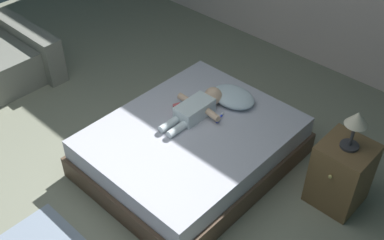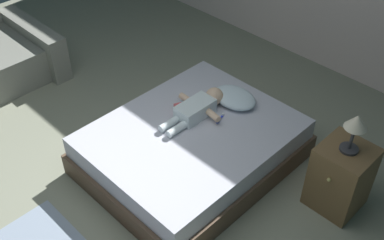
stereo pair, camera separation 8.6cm
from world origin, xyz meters
name	(u,v)px [view 1 (the left image)]	position (x,y,z in m)	size (l,w,h in m)	color
ground_plane	(114,209)	(0.00, 0.00, 0.00)	(8.00, 8.00, 0.00)	gray
bed	(192,147)	(0.10, 0.80, 0.19)	(1.37, 1.70, 0.39)	brown
pillow	(233,97)	(0.10, 1.32, 0.44)	(0.41, 0.30, 0.11)	silver
baby	(198,107)	(-0.01, 0.98, 0.45)	(0.46, 0.67, 0.16)	silver
toothbrush	(220,118)	(0.17, 1.06, 0.40)	(0.05, 0.13, 0.02)	blue
nightstand	(341,174)	(1.21, 1.29, 0.29)	(0.38, 0.41, 0.57)	brown
lamp	(356,122)	(1.21, 1.29, 0.80)	(0.16, 0.16, 0.32)	#333338
toy_block	(178,108)	(-0.15, 0.88, 0.42)	(0.09, 0.09, 0.07)	#D55557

